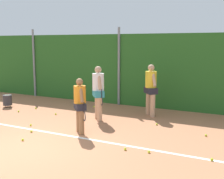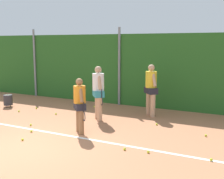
% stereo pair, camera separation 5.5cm
% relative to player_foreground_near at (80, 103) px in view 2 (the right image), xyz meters
% --- Properties ---
extents(ground_plane, '(24.38, 24.38, 0.00)m').
position_rel_player_foreground_near_xyz_m(ground_plane, '(-0.70, -0.06, -0.90)').
color(ground_plane, '#B2704C').
extents(hedge_fence_backdrop, '(15.84, 0.25, 2.96)m').
position_rel_player_foreground_near_xyz_m(hedge_fence_backdrop, '(-0.70, 4.26, 0.58)').
color(hedge_fence_backdrop, '#286023').
rests_on(hedge_fence_backdrop, ground_plane).
extents(fence_post_left, '(0.10, 0.10, 3.24)m').
position_rel_player_foreground_near_xyz_m(fence_post_left, '(-5.27, 4.08, 0.72)').
color(fence_post_left, gray).
rests_on(fence_post_left, ground_plane).
extents(fence_post_center, '(0.10, 0.10, 3.24)m').
position_rel_player_foreground_near_xyz_m(fence_post_center, '(-0.70, 4.08, 0.72)').
color(fence_post_center, gray).
rests_on(fence_post_center, ground_plane).
extents(court_baseline_paint, '(11.58, 0.10, 0.01)m').
position_rel_player_foreground_near_xyz_m(court_baseline_paint, '(-0.70, -0.38, -0.90)').
color(court_baseline_paint, white).
rests_on(court_baseline_paint, ground_plane).
extents(player_foreground_near, '(0.61, 0.53, 1.61)m').
position_rel_player_foreground_near_xyz_m(player_foreground_near, '(0.00, 0.00, 0.00)').
color(player_foreground_near, '#8C603D').
rests_on(player_foreground_near, ground_plane).
extents(player_midcourt, '(0.63, 0.63, 1.83)m').
position_rel_player_foreground_near_xyz_m(player_midcourt, '(-0.26, 1.55, 0.13)').
color(player_midcourt, tan).
rests_on(player_midcourt, ground_plane).
extents(player_backcourt_far, '(0.61, 0.61, 1.85)m').
position_rel_player_foreground_near_xyz_m(player_backcourt_far, '(1.13, 2.90, 0.14)').
color(player_backcourt_far, tan).
rests_on(player_backcourt_far, ground_plane).
extents(ball_hopper, '(0.36, 0.36, 0.51)m').
position_rel_player_foreground_near_xyz_m(ball_hopper, '(-4.56, 1.61, -0.61)').
color(ball_hopper, '#2D2D33').
rests_on(ball_hopper, ground_plane).
extents(tennis_ball_0, '(0.07, 0.07, 0.07)m').
position_rel_player_foreground_near_xyz_m(tennis_ball_0, '(2.32, -0.59, -0.87)').
color(tennis_ball_0, '#CCDB33').
rests_on(tennis_ball_0, ground_plane).
extents(tennis_ball_2, '(0.07, 0.07, 0.07)m').
position_rel_player_foreground_near_xyz_m(tennis_ball_2, '(-3.52, 1.14, -0.87)').
color(tennis_ball_2, '#CCDB33').
rests_on(tennis_ball_2, ground_plane).
extents(tennis_ball_3, '(0.07, 0.07, 0.07)m').
position_rel_player_foreground_near_xyz_m(tennis_ball_3, '(-1.32, -0.60, -0.87)').
color(tennis_ball_3, '#CCDB33').
rests_on(tennis_ball_3, ground_plane).
extents(tennis_ball_4, '(0.07, 0.07, 0.07)m').
position_rel_player_foreground_near_xyz_m(tennis_ball_4, '(-3.29, 1.85, -0.87)').
color(tennis_ball_4, '#CCDB33').
rests_on(tennis_ball_4, ground_plane).
extents(tennis_ball_5, '(0.07, 0.07, 0.07)m').
position_rel_player_foreground_near_xyz_m(tennis_ball_5, '(1.73, 1.79, -0.87)').
color(tennis_ball_5, '#CCDB33').
rests_on(tennis_ball_5, ground_plane).
extents(tennis_ball_6, '(0.07, 0.07, 0.07)m').
position_rel_player_foreground_near_xyz_m(tennis_ball_6, '(-1.36, 3.13, -0.87)').
color(tennis_ball_6, '#CCDB33').
rests_on(tennis_ball_6, ground_plane).
extents(tennis_ball_7, '(0.07, 0.07, 0.07)m').
position_rel_player_foreground_near_xyz_m(tennis_ball_7, '(3.33, 1.32, -0.87)').
color(tennis_ball_7, '#CCDB33').
rests_on(tennis_ball_7, ground_plane).
extents(tennis_ball_9, '(0.07, 0.07, 0.07)m').
position_rel_player_foreground_near_xyz_m(tennis_ball_9, '(-1.81, -0.09, -0.87)').
color(tennis_ball_9, '#CCDB33').
rests_on(tennis_ball_9, ground_plane).
extents(tennis_ball_10, '(0.07, 0.07, 0.07)m').
position_rel_player_foreground_near_xyz_m(tennis_ball_10, '(-1.01, -1.28, -0.87)').
color(tennis_ball_10, '#CCDB33').
rests_on(tennis_ball_10, ground_plane).
extents(tennis_ball_11, '(0.07, 0.07, 0.07)m').
position_rel_player_foreground_near_xyz_m(tennis_ball_11, '(-1.99, 1.43, -0.87)').
color(tennis_ball_11, '#CCDB33').
rests_on(tennis_ball_11, ground_plane).
extents(tennis_ball_12, '(0.07, 0.07, 0.07)m').
position_rel_player_foreground_near_xyz_m(tennis_ball_12, '(1.74, -0.68, -0.87)').
color(tennis_ball_12, '#CCDB33').
rests_on(tennis_ball_12, ground_plane).
extents(tennis_ball_13, '(0.07, 0.07, 0.07)m').
position_rel_player_foreground_near_xyz_m(tennis_ball_13, '(3.73, -0.41, -0.87)').
color(tennis_ball_13, '#CCDB33').
rests_on(tennis_ball_13, ground_plane).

